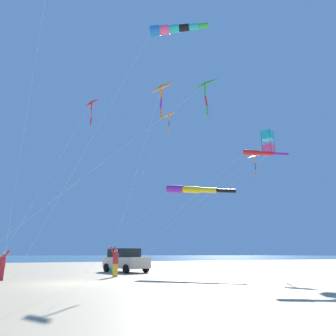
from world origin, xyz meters
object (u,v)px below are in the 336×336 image
(kite_windsock_magenta_far_left, at_px, (258,153))
(kite_delta_checkered_midright, at_px, (91,103))
(parked_car, at_px, (125,260))
(kite_delta_blue_topmost, at_px, (168,116))
(kite_windsock_small_distant, at_px, (190,190))
(kite_box_striped_overhead, at_px, (268,142))
(cooler_box, at_px, (110,268))
(kite_windsock_teal_far_right, at_px, (171,29))
(person_child_grey_jacket, at_px, (115,260))
(kite_delta_rainbow_low_near, at_px, (161,88))
(person_child_green_jacket, at_px, (3,264))
(kite_delta_red_high_left, at_px, (204,85))
(kite_delta_white_trailing, at_px, (255,156))

(kite_windsock_magenta_far_left, height_order, kite_delta_checkered_midright, kite_delta_checkered_midright)
(parked_car, bearing_deg, kite_delta_blue_topmost, -153.85)
(kite_windsock_small_distant, bearing_deg, kite_delta_checkered_midright, 102.28)
(kite_box_striped_overhead, bearing_deg, cooler_box, 45.39)
(kite_windsock_teal_far_right, bearing_deg, person_child_grey_jacket, 9.68)
(kite_windsock_small_distant, bearing_deg, kite_box_striped_overhead, -129.47)
(kite_windsock_small_distant, distance_m, kite_delta_rainbow_low_near, 9.14)
(person_child_green_jacket, xyz_separation_m, kite_delta_checkered_midright, (-0.19, -4.20, 10.62))
(parked_car, distance_m, kite_delta_red_high_left, 15.18)
(kite_windsock_small_distant, distance_m, kite_delta_checkered_midright, 10.63)
(kite_windsock_small_distant, relative_size, kite_windsock_magenta_far_left, 0.71)
(kite_delta_blue_topmost, bearing_deg, kite_windsock_small_distant, -73.20)
(kite_windsock_teal_far_right, height_order, kite_delta_red_high_left, kite_windsock_teal_far_right)
(cooler_box, relative_size, kite_box_striped_overhead, 0.05)
(kite_delta_blue_topmost, bearing_deg, person_child_green_jacket, 95.57)
(kite_windsock_teal_far_right, relative_size, kite_windsock_magenta_far_left, 1.14)
(cooler_box, distance_m, kite_windsock_magenta_far_left, 15.83)
(parked_car, distance_m, kite_windsock_small_distant, 7.82)
(person_child_green_jacket, bearing_deg, parked_car, -61.37)
(cooler_box, bearing_deg, kite_delta_checkered_midright, 149.99)
(kite_delta_blue_topmost, height_order, kite_delta_red_high_left, kite_delta_blue_topmost)
(person_child_green_jacket, distance_m, kite_delta_white_trailing, 21.42)
(kite_delta_white_trailing, height_order, kite_delta_red_high_left, kite_delta_red_high_left)
(kite_windsock_teal_far_right, relative_size, kite_delta_rainbow_low_near, 1.18)
(person_child_green_jacket, height_order, kite_windsock_magenta_far_left, kite_windsock_magenta_far_left)
(kite_delta_white_trailing, bearing_deg, kite_delta_red_high_left, 122.49)
(person_child_green_jacket, xyz_separation_m, kite_box_striped_overhead, (-2.36, -18.49, 9.46))
(kite_delta_white_trailing, bearing_deg, kite_delta_rainbow_low_near, 106.17)
(kite_delta_white_trailing, xyz_separation_m, kite_delta_blue_topmost, (0.87, 8.43, 2.54))
(cooler_box, xyz_separation_m, kite_delta_blue_topmost, (-6.34, -2.36, 12.33))
(parked_car, distance_m, kite_delta_checkered_midright, 12.71)
(kite_windsock_teal_far_right, relative_size, kite_delta_red_high_left, 1.17)
(kite_delta_rainbow_low_near, bearing_deg, kite_delta_red_high_left, -151.00)
(kite_delta_blue_topmost, height_order, kite_delta_checkered_midright, kite_delta_blue_topmost)
(parked_car, height_order, kite_box_striped_overhead, kite_box_striped_overhead)
(parked_car, relative_size, kite_delta_blue_topmost, 0.36)
(kite_box_striped_overhead, height_order, kite_delta_checkered_midright, kite_delta_checkered_midright)
(person_child_grey_jacket, relative_size, kite_delta_checkered_midright, 0.16)
(kite_windsock_magenta_far_left, bearing_deg, kite_windsock_small_distant, 18.96)
(person_child_grey_jacket, relative_size, kite_delta_blue_topmost, 0.15)
(parked_car, relative_size, person_child_grey_jacket, 2.46)
(cooler_box, distance_m, kite_delta_red_high_left, 17.53)
(cooler_box, relative_size, person_child_green_jacket, 0.38)
(person_child_grey_jacket, distance_m, kite_delta_red_high_left, 12.49)
(person_child_grey_jacket, distance_m, kite_delta_white_trailing, 15.70)
(kite_delta_red_high_left, height_order, kite_delta_checkered_midright, kite_delta_red_high_left)
(kite_delta_blue_topmost, bearing_deg, kite_delta_red_high_left, 170.35)
(kite_delta_blue_topmost, distance_m, kite_delta_rainbow_low_near, 4.97)
(parked_car, bearing_deg, kite_delta_checkered_midright, 136.61)
(kite_delta_checkered_midright, bearing_deg, kite_delta_white_trailing, -88.51)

